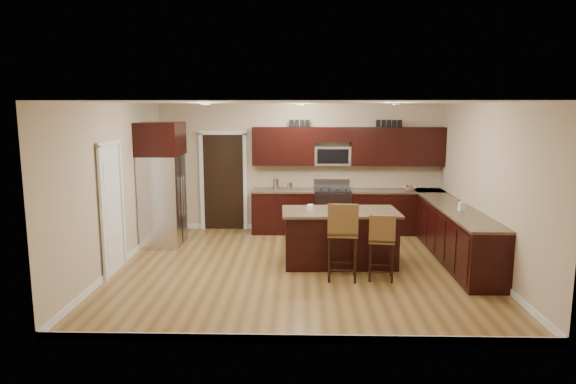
{
  "coord_description": "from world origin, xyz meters",
  "views": [
    {
      "loc": [
        0.02,
        -8.17,
        2.63
      ],
      "look_at": [
        -0.2,
        0.4,
        1.21
      ],
      "focal_mm": 32.0,
      "sensor_mm": 36.0,
      "label": 1
    }
  ],
  "objects_px": {
    "stool_mid": "(343,232)",
    "refrigerator": "(162,183)",
    "range": "(332,211)",
    "island": "(340,239)",
    "stool_right": "(382,239)"
  },
  "relations": [
    {
      "from": "range",
      "to": "island",
      "type": "relative_size",
      "value": 0.56
    },
    {
      "from": "refrigerator",
      "to": "island",
      "type": "bearing_deg",
      "value": -19.11
    },
    {
      "from": "stool_mid",
      "to": "stool_right",
      "type": "height_order",
      "value": "stool_mid"
    },
    {
      "from": "refrigerator",
      "to": "stool_right",
      "type": "bearing_deg",
      "value": -27.15
    },
    {
      "from": "range",
      "to": "island",
      "type": "distance_m",
      "value": 2.2
    },
    {
      "from": "range",
      "to": "refrigerator",
      "type": "bearing_deg",
      "value": -162.25
    },
    {
      "from": "stool_right",
      "to": "refrigerator",
      "type": "distance_m",
      "value": 4.38
    },
    {
      "from": "island",
      "to": "refrigerator",
      "type": "xyz_separation_m",
      "value": [
        -3.3,
        1.14,
        0.78
      ]
    },
    {
      "from": "refrigerator",
      "to": "stool_mid",
      "type": "bearing_deg",
      "value": -31.34
    },
    {
      "from": "stool_right",
      "to": "refrigerator",
      "type": "relative_size",
      "value": 0.44
    },
    {
      "from": "island",
      "to": "stool_mid",
      "type": "relative_size",
      "value": 1.62
    },
    {
      "from": "stool_right",
      "to": "stool_mid",
      "type": "bearing_deg",
      "value": -171.52
    },
    {
      "from": "stool_mid",
      "to": "refrigerator",
      "type": "distance_m",
      "value": 3.86
    },
    {
      "from": "range",
      "to": "refrigerator",
      "type": "distance_m",
      "value": 3.54
    },
    {
      "from": "island",
      "to": "range",
      "type": "bearing_deg",
      "value": 87.68
    }
  ]
}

